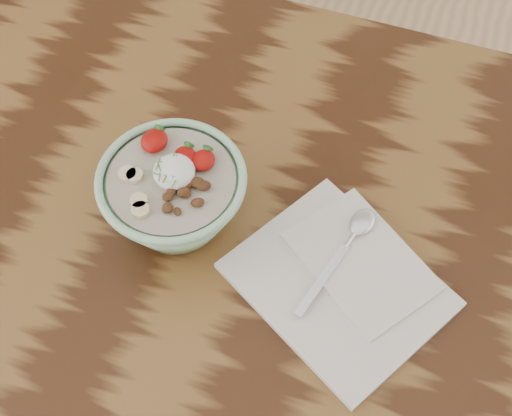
{
  "coord_description": "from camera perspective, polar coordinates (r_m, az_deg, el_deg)",
  "views": [
    {
      "loc": [
        29.18,
        -40.15,
        153.72
      ],
      "look_at": [
        15.14,
        0.02,
        85.69
      ],
      "focal_mm": 50.0,
      "sensor_mm": 36.0,
      "label": 1
    }
  ],
  "objects": [
    {
      "name": "breakfast_bowl",
      "position": [
        0.87,
        -6.57,
        0.99
      ],
      "size": [
        17.97,
        17.97,
        12.01
      ],
      "rotation": [
        0.0,
        0.0,
        0.36
      ],
      "color": "#9AD0A6",
      "rests_on": "table"
    },
    {
      "name": "napkin",
      "position": [
        0.88,
        6.99,
        -5.71
      ],
      "size": [
        30.36,
        28.62,
        1.47
      ],
      "rotation": [
        0.0,
        0.0,
        -0.52
      ],
      "color": "silver",
      "rests_on": "table"
    },
    {
      "name": "spoon",
      "position": [
        0.89,
        7.72,
        -2.25
      ],
      "size": [
        6.43,
        17.37,
        0.91
      ],
      "rotation": [
        0.0,
        0.0,
        -0.26
      ],
      "color": "silver",
      "rests_on": "napkin"
    },
    {
      "name": "table",
      "position": [
        1.01,
        -8.15,
        -3.62
      ],
      "size": [
        160.0,
        90.0,
        75.0
      ],
      "color": "#371C0D",
      "rests_on": "ground"
    }
  ]
}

